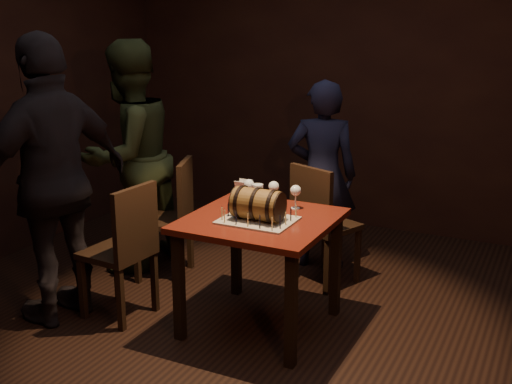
% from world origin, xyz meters
% --- Properties ---
extents(room_shell, '(5.04, 5.04, 2.80)m').
position_xyz_m(room_shell, '(0.00, 0.00, 1.40)').
color(room_shell, black).
rests_on(room_shell, ground).
extents(pub_table, '(0.90, 0.90, 0.75)m').
position_xyz_m(pub_table, '(0.00, 0.16, 0.64)').
color(pub_table, '#4C130C').
rests_on(pub_table, ground).
extents(cake_board, '(0.45, 0.35, 0.01)m').
position_xyz_m(cake_board, '(0.02, 0.09, 0.76)').
color(cake_board, '#A69885').
rests_on(cake_board, pub_table).
extents(barrel_cake, '(0.36, 0.21, 0.21)m').
position_xyz_m(barrel_cake, '(0.02, 0.09, 0.86)').
color(barrel_cake, brown).
rests_on(barrel_cake, cake_board).
extents(birthday_candles, '(0.40, 0.30, 0.09)m').
position_xyz_m(birthday_candles, '(0.02, 0.09, 0.80)').
color(birthday_candles, '#EEDB8E').
rests_on(birthday_candles, cake_board).
extents(wine_glass_left, '(0.07, 0.07, 0.16)m').
position_xyz_m(wine_glass_left, '(-0.22, 0.44, 0.87)').
color(wine_glass_left, silver).
rests_on(wine_glass_left, pub_table).
extents(wine_glass_mid, '(0.07, 0.07, 0.16)m').
position_xyz_m(wine_glass_mid, '(-0.05, 0.47, 0.87)').
color(wine_glass_mid, silver).
rests_on(wine_glass_mid, pub_table).
extents(wine_glass_right, '(0.07, 0.07, 0.16)m').
position_xyz_m(wine_glass_right, '(0.12, 0.44, 0.87)').
color(wine_glass_right, silver).
rests_on(wine_glass_right, pub_table).
extents(pint_of_ale, '(0.07, 0.07, 0.15)m').
position_xyz_m(pint_of_ale, '(-0.13, 0.38, 0.82)').
color(pint_of_ale, silver).
rests_on(pint_of_ale, pub_table).
extents(menu_card, '(0.10, 0.05, 0.13)m').
position_xyz_m(menu_card, '(-0.29, 0.49, 0.81)').
color(menu_card, white).
rests_on(menu_card, pub_table).
extents(chair_back, '(0.52, 0.52, 0.93)m').
position_xyz_m(chair_back, '(0.10, 0.97, 0.52)').
color(chair_back, black).
rests_on(chair_back, ground).
extents(chair_left_rear, '(0.51, 0.51, 0.93)m').
position_xyz_m(chair_left_rear, '(-0.97, 0.62, 0.52)').
color(chair_left_rear, black).
rests_on(chair_left_rear, ground).
extents(chair_left_front, '(0.43, 0.43, 0.93)m').
position_xyz_m(chair_left_front, '(-0.85, -0.12, 0.52)').
color(chair_left_front, black).
rests_on(chair_left_front, ground).
extents(person_back, '(0.64, 0.52, 1.51)m').
position_xyz_m(person_back, '(-0.03, 1.35, 0.76)').
color(person_back, black).
rests_on(person_back, ground).
extents(person_left_rear, '(0.83, 0.99, 1.81)m').
position_xyz_m(person_left_rear, '(-1.39, 0.66, 0.91)').
color(person_left_rear, '#2F371B').
rests_on(person_left_rear, ground).
extents(person_left_front, '(0.67, 1.18, 1.90)m').
position_xyz_m(person_left_front, '(-1.26, -0.29, 0.95)').
color(person_left_front, black).
rests_on(person_left_front, ground).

